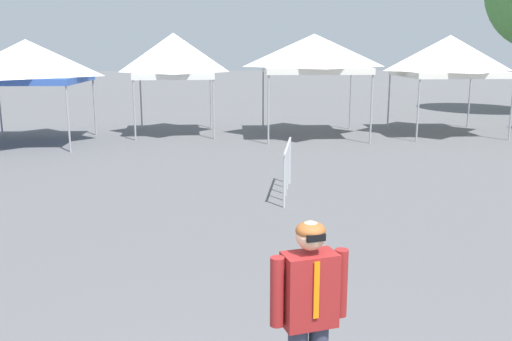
{
  "coord_description": "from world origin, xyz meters",
  "views": [
    {
      "loc": [
        -0.16,
        -3.01,
        3.09
      ],
      "look_at": [
        0.23,
        5.11,
        1.3
      ],
      "focal_mm": 39.92,
      "sensor_mm": 36.0,
      "label": 1
    }
  ],
  "objects": [
    {
      "name": "canopy_tent_far_right",
      "position": [
        2.75,
        16.54,
        2.83
      ],
      "size": [
        3.48,
        3.48,
        3.48
      ],
      "color": "#9E9EA3",
      "rests_on": "ground"
    },
    {
      "name": "canopy_tent_center",
      "position": [
        7.54,
        16.84,
        2.74
      ],
      "size": [
        3.4,
        3.4,
        3.45
      ],
      "color": "#9E9EA3",
      "rests_on": "ground"
    },
    {
      "name": "canopy_tent_far_left",
      "position": [
        -6.48,
        15.47,
        2.62
      ],
      "size": [
        3.44,
        3.44,
        3.28
      ],
      "color": "#9E9EA3",
      "rests_on": "ground"
    },
    {
      "name": "person_foreground",
      "position": [
        0.45,
        1.11,
        1.03
      ],
      "size": [
        0.63,
        0.34,
        1.78
      ],
      "color": "#33384C",
      "rests_on": "ground"
    },
    {
      "name": "crowd_barrier_by_lift",
      "position": [
        1.05,
        8.61,
        0.75
      ],
      "size": [
        0.39,
        2.08,
        1.08
      ],
      "color": "#B7BABF",
      "rests_on": "ground"
    },
    {
      "name": "canopy_tent_behind_left",
      "position": [
        -2.06,
        17.27,
        2.75
      ],
      "size": [
        2.91,
        2.91,
        3.52
      ],
      "color": "#9E9EA3",
      "rests_on": "ground"
    }
  ]
}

